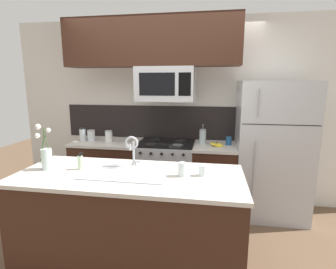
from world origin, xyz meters
name	(u,v)px	position (x,y,z in m)	size (l,w,h in m)	color
ground_plane	(152,243)	(0.00, 0.00, 0.00)	(10.00, 10.00, 0.00)	brown
rear_partition	(191,112)	(0.30, 1.28, 1.30)	(5.20, 0.10, 2.60)	silver
splash_band	(170,122)	(0.00, 1.22, 1.15)	(3.15, 0.01, 0.48)	black
back_counter_left	(109,172)	(-0.84, 0.90, 0.46)	(0.95, 0.65, 0.91)	#381E14
back_counter_right	(214,178)	(0.66, 0.90, 0.46)	(0.58, 0.65, 0.91)	#381E14
stove_range	(166,175)	(0.00, 0.90, 0.46)	(0.76, 0.64, 0.93)	#B7BABF
microwave	(166,84)	(0.00, 0.88, 1.70)	(0.74, 0.40, 0.43)	#B7BABF
upper_cabinet_band	(151,42)	(-0.18, 0.85, 2.22)	(2.23, 0.34, 0.60)	#381E14
refrigerator	(271,150)	(1.37, 0.92, 0.87)	(0.88, 0.74, 1.74)	#B7BABF
storage_jar_tall	(83,134)	(-1.20, 0.88, 1.00)	(0.09, 0.09, 0.19)	silver
storage_jar_medium	(91,135)	(-1.07, 0.88, 0.99)	(0.11, 0.11, 0.15)	silver
storage_jar_short	(109,136)	(-0.80, 0.87, 0.99)	(0.10, 0.10, 0.16)	silver
banana_bunch	(217,145)	(0.68, 0.84, 0.93)	(0.19, 0.16, 0.08)	yellow
french_press	(203,137)	(0.49, 0.96, 1.01)	(0.09, 0.09, 0.27)	silver
coffee_tin	(229,141)	(0.83, 0.95, 0.97)	(0.08, 0.08, 0.11)	#1E5184
island_counter	(130,220)	(-0.12, -0.35, 0.46)	(2.05, 0.87, 0.91)	#381E14
kitchen_sink	(126,181)	(-0.15, -0.35, 0.84)	(0.76, 0.44, 0.16)	#ADAFB5
sink_faucet	(132,147)	(-0.15, -0.13, 1.11)	(0.14, 0.14, 0.31)	#B7BABF
dish_soap_bottle	(80,162)	(-0.61, -0.31, 0.98)	(0.06, 0.05, 0.16)	beige
drinking_glass	(182,169)	(0.36, -0.33, 0.97)	(0.07, 0.07, 0.12)	silver
spare_glass	(203,170)	(0.54, -0.29, 0.96)	(0.07, 0.07, 0.10)	silver
flower_vase	(46,157)	(-0.93, -0.36, 1.03)	(0.15, 0.10, 0.43)	silver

